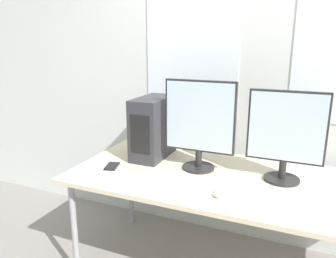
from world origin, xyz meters
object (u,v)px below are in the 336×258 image
at_px(keyboard, 172,187).
at_px(mouse, 219,193).
at_px(monitor_main, 199,123).
at_px(cell_phone, 112,166).
at_px(monitor_right_near, 286,134).
at_px(pc_tower, 153,128).

distance_m(keyboard, mouse, 0.27).
xyz_separation_m(monitor_main, cell_phone, (-0.55, -0.20, -0.31)).
height_order(monitor_right_near, keyboard, monitor_right_near).
bearing_deg(monitor_right_near, pc_tower, 174.58).
distance_m(keyboard, cell_phone, 0.53).
bearing_deg(monitor_right_near, cell_phone, -168.59).
distance_m(pc_tower, keyboard, 0.61).
xyz_separation_m(pc_tower, keyboard, (0.34, -0.46, -0.21)).
height_order(keyboard, mouse, mouse).
bearing_deg(keyboard, cell_phone, 162.71).
xyz_separation_m(mouse, cell_phone, (-0.77, 0.13, -0.01)).
bearing_deg(cell_phone, monitor_right_near, -4.52).
distance_m(mouse, cell_phone, 0.78).
bearing_deg(keyboard, monitor_main, 83.19).
xyz_separation_m(pc_tower, cell_phone, (-0.17, -0.30, -0.21)).
height_order(pc_tower, mouse, pc_tower).
relative_size(monitor_right_near, mouse, 5.18).
distance_m(pc_tower, monitor_main, 0.40).
distance_m(monitor_main, monitor_right_near, 0.53).
xyz_separation_m(monitor_main, monitor_right_near, (0.52, 0.02, -0.02)).
xyz_separation_m(keyboard, cell_phone, (-0.50, 0.16, -0.01)).
distance_m(pc_tower, monitor_right_near, 0.91).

